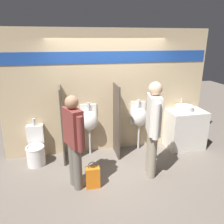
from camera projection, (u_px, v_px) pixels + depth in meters
ground_plane at (114, 161)px, 4.67m from camera, size 16.00×16.00×0.00m
display_wall at (108, 92)px, 4.79m from camera, size 4.53×0.07×2.70m
sink_counter at (185, 129)px, 5.15m from camera, size 0.85×0.57×0.91m
sink_basin at (184, 108)px, 5.03m from camera, size 0.43×0.43×0.25m
cell_phone at (180, 113)px, 4.84m from camera, size 0.07×0.14×0.01m
divider_near_counter at (62, 125)px, 4.49m from camera, size 0.03×0.56×1.60m
divider_mid at (116, 121)px, 4.71m from camera, size 0.03×0.56×1.60m
urinal_near_counter at (89, 121)px, 4.74m from camera, size 0.38×0.27×1.18m
urinal_far at (139, 117)px, 4.97m from camera, size 0.38×0.27×1.18m
toilet at (36, 149)px, 4.51m from camera, size 0.38×0.54×0.92m
person_in_vest at (153, 126)px, 3.91m from camera, size 0.29×0.62×1.80m
person_with_lanyard at (74, 139)px, 3.59m from camera, size 0.34×0.54×1.65m
shopping_bag at (93, 177)px, 3.79m from camera, size 0.24×0.13×0.50m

